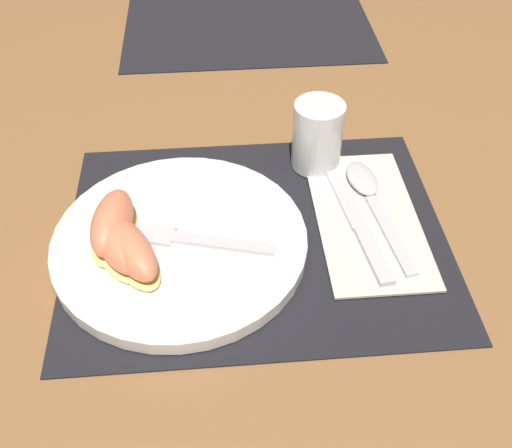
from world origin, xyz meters
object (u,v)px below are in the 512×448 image
fork (180,238)px  citrus_wedge_0 (113,225)px  citrus_wedge_1 (118,244)px  juice_glass (317,139)px  citrus_wedge_2 (131,250)px  spoon (369,192)px  plate (180,242)px  knife (356,219)px

fork → citrus_wedge_0: (-0.07, 0.01, 0.02)m
citrus_wedge_1 → fork: bearing=14.2°
fork → citrus_wedge_1: bearing=-165.8°
juice_glass → citrus_wedge_2: (-0.21, -0.16, -0.01)m
spoon → fork: (-0.22, -0.07, 0.01)m
plate → citrus_wedge_1: (-0.06, -0.02, 0.02)m
juice_glass → citrus_wedge_1: (-0.23, -0.15, -0.01)m
plate → fork: fork is taller
citrus_wedge_1 → citrus_wedge_2: size_ratio=0.99×
plate → citrus_wedge_2: 0.06m
plate → citrus_wedge_1: size_ratio=2.56×
citrus_wedge_0 → citrus_wedge_2: 0.04m
juice_glass → citrus_wedge_1: 0.27m
citrus_wedge_0 → plate: bearing=-5.0°
spoon → fork: fork is taller
plate → citrus_wedge_2: citrus_wedge_2 is taller
knife → citrus_wedge_0: (-0.26, -0.02, 0.03)m
plate → citrus_wedge_2: (-0.05, -0.03, 0.02)m
juice_glass → citrus_wedge_2: juice_glass is taller
knife → citrus_wedge_2: size_ratio=1.93×
citrus_wedge_0 → citrus_wedge_1: bearing=-74.4°
plate → juice_glass: size_ratio=3.18×
citrus_wedge_0 → citrus_wedge_1: citrus_wedge_0 is taller
fork → citrus_wedge_2: bearing=-151.0°
fork → citrus_wedge_0: 0.07m
juice_glass → knife: juice_glass is taller
fork → citrus_wedge_0: bearing=171.8°
fork → citrus_wedge_1: 0.06m
plate → juice_glass: (0.17, 0.13, 0.03)m
juice_glass → citrus_wedge_0: (-0.23, -0.12, -0.00)m
plate → knife: size_ratio=1.32×
knife → spoon: (0.02, 0.04, 0.00)m
juice_glass → citrus_wedge_2: size_ratio=0.80×
spoon → citrus_wedge_2: (-0.27, -0.09, 0.02)m
juice_glass → citrus_wedge_1: juice_glass is taller
plate → citrus_wedge_0: citrus_wedge_0 is taller
plate → citrus_wedge_1: citrus_wedge_1 is taller
plate → knife: 0.20m
plate → knife: plate is taller
juice_glass → spoon: juice_glass is taller
juice_glass → spoon: bearing=-52.0°
spoon → fork: 0.23m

